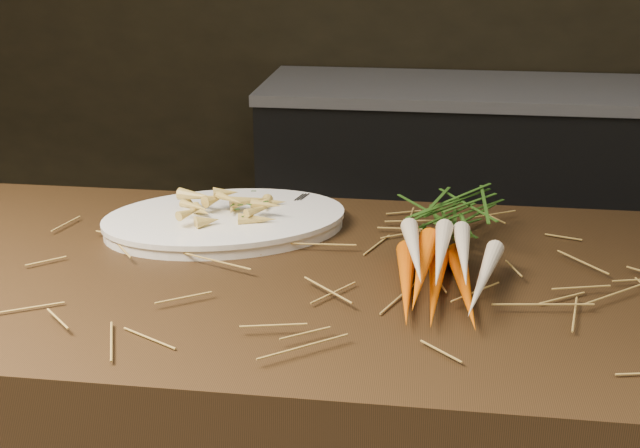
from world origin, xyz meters
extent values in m
cube|color=black|center=(0.30, 2.18, 0.40)|extent=(1.80, 0.60, 0.80)
cube|color=#99999E|center=(0.30, 2.18, 0.82)|extent=(1.82, 0.62, 0.04)
cone|color=#C05100|center=(-0.02, 0.24, 0.92)|extent=(0.04, 0.26, 0.03)
cone|color=#C05100|center=(0.03, 0.24, 0.92)|extent=(0.05, 0.26, 0.03)
cone|color=#C05100|center=(0.07, 0.23, 0.92)|extent=(0.05, 0.26, 0.03)
cone|color=#C05100|center=(0.00, 0.23, 0.94)|extent=(0.05, 0.26, 0.03)
cone|color=beige|center=(-0.01, 0.25, 0.96)|extent=(0.05, 0.24, 0.04)
cone|color=beige|center=(0.03, 0.24, 0.97)|extent=(0.04, 0.24, 0.04)
cone|color=beige|center=(0.06, 0.24, 0.96)|extent=(0.03, 0.24, 0.04)
cone|color=beige|center=(0.09, 0.22, 0.94)|extent=(0.08, 0.24, 0.03)
ellipsoid|color=#32681C|center=(0.03, 0.46, 0.95)|extent=(0.16, 0.22, 0.08)
cube|color=silver|center=(-0.19, 0.49, 0.92)|extent=(0.05, 0.16, 0.00)
camera|label=1|loc=(0.00, -0.81, 1.40)|focal=45.00mm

